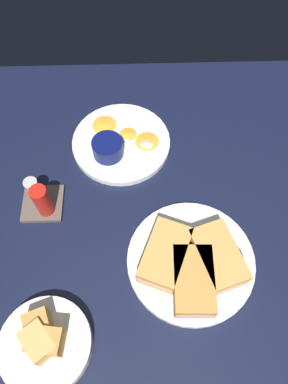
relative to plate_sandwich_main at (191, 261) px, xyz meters
The scene contains 13 objects.
ground_plane 7.46cm from the plate_sandwich_main, 50.13° to the left, with size 110.00×110.00×3.00cm, color black.
plate_sandwich_main is the anchor object (origin of this frame).
sandwich_half_near 5.93cm from the plate_sandwich_main, 85.95° to the left, with size 14.92×11.93×4.80cm.
sandwich_half_far 5.93cm from the plate_sandwich_main, behind, with size 13.50×8.05×4.80cm.
sandwich_half_extra 5.93cm from the plate_sandwich_main, 94.05° to the right, with size 14.77×11.25×4.80cm.
ramekin_dark_sauce 6.70cm from the plate_sandwich_main, 103.05° to the right, with size 7.55×7.55×4.37cm.
spoon_by_dark_ramekin 1.85cm from the plate_sandwich_main, behind, with size 2.26×9.88×0.80cm.
plate_chips_companion 33.91cm from the plate_sandwich_main, 25.08° to the left, with size 24.09×24.09×1.60cm, color white.
ramekin_light_gravy 32.35cm from the plate_sandwich_main, 32.68° to the left, with size 7.35×7.35×4.26cm.
spoon_by_gravy_ramekin 30.95cm from the plate_sandwich_main, 17.86° to the left, with size 3.94×9.91×0.80cm.
plantain_chip_scatter 35.71cm from the plate_sandwich_main, 21.95° to the left, with size 13.71×18.79×0.60cm.
bread_basket_rear 31.92cm from the plate_sandwich_main, 118.18° to the left, with size 17.00×17.00×7.74cm.
condiment_caddy 34.87cm from the plate_sandwich_main, 66.18° to the left, with size 9.00×9.00×9.50cm.
Camera 1 is at (-27.71, 4.88, 72.29)cm, focal length 33.49 mm.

